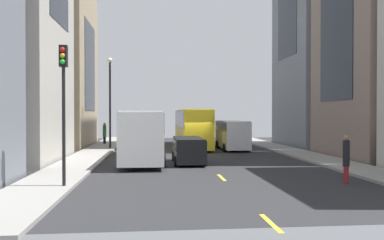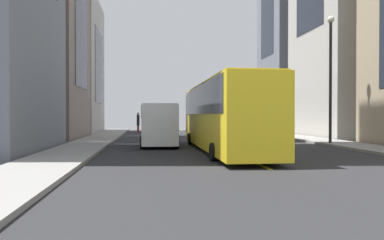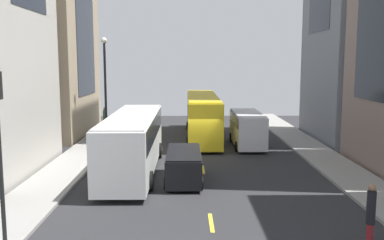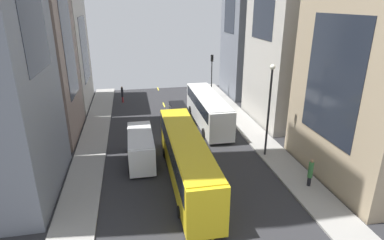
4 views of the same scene
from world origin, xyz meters
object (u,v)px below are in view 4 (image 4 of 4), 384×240
city_bus_white (208,107)px  pedestrian_waiting_curb (310,172)px  pedestrian_walking_far (122,94)px  streetcar_yellow (186,155)px  car_black_0 (179,112)px  traffic_light_near_corner (212,68)px  delivery_van_white (141,145)px

city_bus_white → pedestrian_waiting_curb: size_ratio=5.49×
pedestrian_walking_far → streetcar_yellow: bearing=-163.4°
city_bus_white → car_black_0: 3.69m
pedestrian_walking_far → traffic_light_near_corner: (-12.47, -0.24, 3.03)m
car_black_0 → city_bus_white: bearing=145.9°
city_bus_white → pedestrian_waiting_curb: (-4.29, 13.99, -0.72)m
city_bus_white → car_black_0: (2.93, -1.98, -1.04)m
city_bus_white → streetcar_yellow: 12.12m
pedestrian_walking_far → traffic_light_near_corner: bearing=-85.5°
city_bus_white → car_black_0: bearing=-34.1°
delivery_van_white → city_bus_white: bearing=-135.5°
streetcar_yellow → traffic_light_near_corner: traffic_light_near_corner is taller
delivery_van_white → pedestrian_waiting_curb: delivery_van_white is taller
car_black_0 → traffic_light_near_corner: traffic_light_near_corner is taller
delivery_van_white → traffic_light_near_corner: size_ratio=1.05×
delivery_van_white → pedestrian_walking_far: size_ratio=2.77×
delivery_van_white → streetcar_yellow: bearing=130.9°
pedestrian_walking_far → traffic_light_near_corner: traffic_light_near_corner is taller
pedestrian_waiting_curb → traffic_light_near_corner: size_ratio=0.37×
streetcar_yellow → pedestrian_waiting_curb: bearing=162.8°
streetcar_yellow → traffic_light_near_corner: size_ratio=2.34×
streetcar_yellow → delivery_van_white: (3.26, -3.76, -0.61)m
delivery_van_white → car_black_0: 10.64m
streetcar_yellow → pedestrian_walking_far: streetcar_yellow is taller
car_black_0 → traffic_light_near_corner: bearing=-125.4°
delivery_van_white → car_black_0: bearing=-116.4°
pedestrian_walking_far → traffic_light_near_corner: 12.84m
pedestrian_waiting_curb → traffic_light_near_corner: bearing=-51.8°
pedestrian_walking_far → car_black_0: bearing=-138.2°
car_black_0 → pedestrian_walking_far: bearing=-51.6°
delivery_van_white → pedestrian_walking_far: bearing=-84.3°
streetcar_yellow → city_bus_white: bearing=-111.3°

